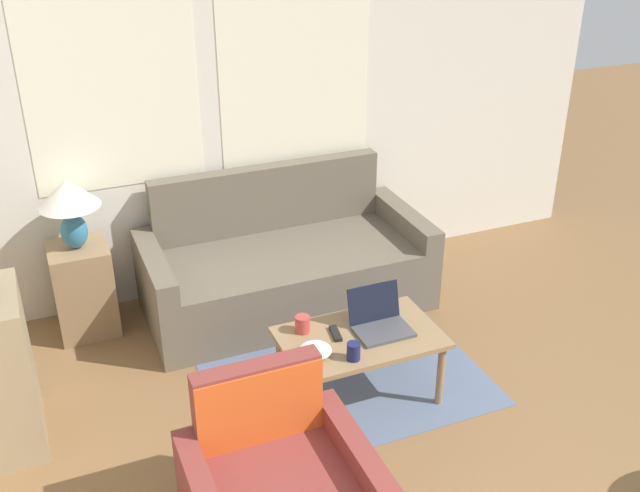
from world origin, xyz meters
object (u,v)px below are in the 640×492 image
tv_remote (336,333)px  cup_yellow (354,351)px  laptop (380,321)px  cup_navy (303,324)px  table_lamp (69,201)px  couch (284,267)px  coffee_table (360,343)px  snack_bowl (315,350)px

tv_remote → cup_yellow: bearing=-91.0°
laptop → tv_remote: size_ratio=2.06×
cup_navy → table_lamp: bearing=132.5°
couch → cup_yellow: (-0.10, -1.39, 0.20)m
cup_yellow → coffee_table: bearing=55.4°
cup_yellow → tv_remote: 0.26m
couch → coffee_table: couch is taller
table_lamp → coffee_table: 2.03m
table_lamp → cup_navy: 1.69m
snack_bowl → tv_remote: 0.23m
cup_navy → tv_remote: (0.16, -0.10, -0.04)m
cup_navy → tv_remote: bearing=-32.7°
cup_navy → snack_bowl: cup_navy is taller
laptop → cup_navy: bearing=161.6°
couch → table_lamp: size_ratio=4.18×
coffee_table → laptop: 0.17m
cup_yellow → table_lamp: bearing=129.0°
cup_navy → cup_yellow: bearing=-66.1°
coffee_table → snack_bowl: snack_bowl is taller
cup_yellow → snack_bowl: 0.22m
table_lamp → cup_yellow: bearing=-51.0°
table_lamp → coffee_table: (1.39, -1.36, -0.57)m
laptop → tv_remote: bearing=171.9°
snack_bowl → cup_yellow: bearing=-33.3°
cup_navy → cup_yellow: (0.16, -0.36, 0.00)m
table_lamp → laptop: size_ratio=1.48×
laptop → tv_remote: (-0.26, 0.04, -0.04)m
couch → coffee_table: bearing=-88.4°
tv_remote → coffee_table: bearing=-25.6°
coffee_table → cup_navy: cup_navy is taller
coffee_table → laptop: bearing=10.1°
cup_navy → coffee_table: bearing=-29.7°
couch → snack_bowl: (-0.28, -1.27, 0.18)m
laptop → table_lamp: bearing=138.7°
snack_bowl → tv_remote: (0.18, 0.13, -0.02)m
couch → snack_bowl: size_ratio=10.74×
table_lamp → snack_bowl: 1.86m
couch → coffee_table: size_ratio=2.15×
table_lamp → cup_navy: table_lamp is taller
cup_yellow → couch: bearing=85.9°
cup_navy → tv_remote: cup_navy is taller
coffee_table → snack_bowl: bearing=-166.7°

